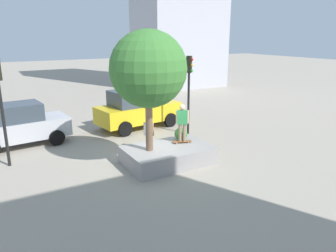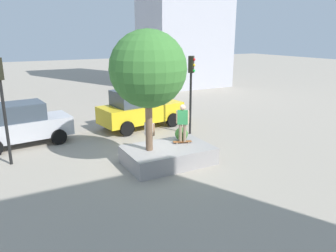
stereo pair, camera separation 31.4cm
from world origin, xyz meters
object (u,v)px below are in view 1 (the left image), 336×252
object	(u,v)px
sedan_parked	(18,125)
traffic_light_corner	(189,81)
plaza_tree	(148,69)
planter_ledge	(168,155)
skateboarder	(182,120)
taxi_cab	(138,109)
passerby_with_bag	(149,132)
skateboard	(182,142)

from	to	relation	value
sedan_parked	traffic_light_corner	world-z (taller)	traffic_light_corner
sedan_parked	traffic_light_corner	size ratio (longest dim) A/B	1.12
plaza_tree	sedan_parked	bearing A→B (deg)	128.65
planter_ledge	skateboarder	bearing A→B (deg)	12.32
sedan_parked	planter_ledge	bearing A→B (deg)	-46.63
plaza_tree	sedan_parked	world-z (taller)	plaza_tree
plaza_tree	taxi_cab	xyz separation A→B (m)	(2.00, 5.53, -2.80)
plaza_tree	passerby_with_bag	size ratio (longest dim) A/B	2.99
taxi_cab	passerby_with_bag	bearing A→B (deg)	-107.33
skateboarder	taxi_cab	size ratio (longest dim) A/B	0.32
skateboarder	sedan_parked	size ratio (longest dim) A/B	0.35
plaza_tree	passerby_with_bag	xyz separation A→B (m)	(0.79, 1.67, -3.01)
sedan_parked	passerby_with_bag	size ratio (longest dim) A/B	2.94
passerby_with_bag	traffic_light_corner	bearing A→B (deg)	24.87
taxi_cab	skateboarder	bearing A→B (deg)	-94.02
planter_ledge	plaza_tree	bearing A→B (deg)	176.53
skateboard	skateboarder	bearing A→B (deg)	-90.00
planter_ledge	taxi_cab	xyz separation A→B (m)	(1.17, 5.58, 0.76)
skateboarder	passerby_with_bag	bearing A→B (deg)	118.14
skateboarder	traffic_light_corner	bearing A→B (deg)	52.82
skateboard	skateboarder	xyz separation A→B (m)	(0.00, -0.00, 0.94)
skateboard	passerby_with_bag	world-z (taller)	passerby_with_bag
skateboard	traffic_light_corner	xyz separation A→B (m)	(2.25, 2.97, 2.07)
plaza_tree	sedan_parked	size ratio (longest dim) A/B	1.02
skateboard	sedan_parked	bearing A→B (deg)	138.39
skateboard	skateboarder	distance (m)	0.94
planter_ledge	skateboard	bearing A→B (deg)	12.32
skateboard	taxi_cab	distance (m)	5.43
taxi_cab	traffic_light_corner	distance (m)	3.52
skateboard	skateboarder	size ratio (longest dim) A/B	0.51
plaza_tree	sedan_parked	xyz separation A→B (m)	(-4.30, 5.37, -2.87)
plaza_tree	passerby_with_bag	bearing A→B (deg)	64.61
skateboarder	taxi_cab	xyz separation A→B (m)	(0.38, 5.40, -0.59)
planter_ledge	skateboarder	xyz separation A→B (m)	(0.79, 0.17, 1.36)
skateboarder	taxi_cab	bearing A→B (deg)	85.98
plaza_tree	skateboard	distance (m)	3.55
passerby_with_bag	taxi_cab	bearing A→B (deg)	72.67
taxi_cab	skateboard	bearing A→B (deg)	-94.02
plaza_tree	skateboarder	xyz separation A→B (m)	(1.62, 0.12, -2.21)
skateboarder	passerby_with_bag	size ratio (longest dim) A/B	1.02
planter_ledge	skateboard	size ratio (longest dim) A/B	4.28
sedan_parked	plaza_tree	bearing A→B (deg)	-51.35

